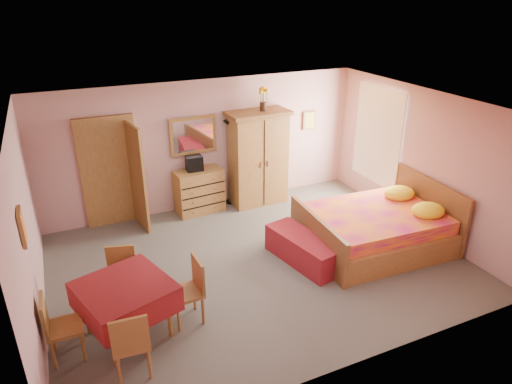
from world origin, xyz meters
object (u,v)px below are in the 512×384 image
stereo (194,163)px  chair_south (130,341)px  wall_mirror (193,135)px  dining_table (127,310)px  floor_lamp (230,163)px  bench (303,249)px  bed (375,218)px  sunflower_vase (263,99)px  chair_west (65,327)px  chair_north (122,280)px  wardrobe (258,158)px  chair_east (186,292)px  chest_of_drawers (199,191)px

stereo → chair_south: 4.32m
wall_mirror → dining_table: size_ratio=0.88×
floor_lamp → bench: (0.25, -2.63, -0.66)m
wall_mirror → stereo: (-0.06, -0.18, -0.51)m
bed → chair_south: 4.54m
wall_mirror → bench: 3.17m
sunflower_vase → chair_west: size_ratio=0.52×
bench → chair_south: size_ratio=1.52×
chair_west → chair_south: bearing=50.5°
chair_north → chair_west: (-0.79, -0.72, 0.01)m
bed → dining_table: bearing=-170.2°
wall_mirror → floor_lamp: size_ratio=0.53×
floor_lamp → chair_south: size_ratio=1.94×
stereo → wardrobe: wardrobe is taller
floor_lamp → sunflower_vase: sunflower_vase is taller
wardrobe → chair_east: size_ratio=2.11×
wall_mirror → bed: (2.34, -2.79, -1.00)m
wall_mirror → chair_north: wall_mirror is taller
wardrobe → chair_south: size_ratio=2.13×
stereo → sunflower_vase: sunflower_vase is taller
bench → chair_east: 2.27m
wardrobe → bed: bearing=-68.6°
wardrobe → bed: (1.07, -2.50, -0.43)m
dining_table → chair_west: bearing=-174.0°
bench → stereo: bearing=112.1°
wardrobe → bench: bearing=-98.9°
chest_of_drawers → chair_south: (-2.05, -3.76, 0.02)m
wardrobe → chair_north: bearing=-145.2°
chest_of_drawers → floor_lamp: 0.85m
wardrobe → bench: wardrobe is taller
bench → chair_north: (-2.90, 0.05, 0.21)m
stereo → chair_east: (-1.14, -3.16, -0.57)m
floor_lamp → bench: 2.73m
dining_table → chest_of_drawers: bearing=57.5°
stereo → bed: size_ratio=0.13×
chest_of_drawers → wall_mirror: (0.00, 0.21, 1.11)m
wardrobe → chair_west: wardrobe is taller
chair_east → chair_north: bearing=45.3°
wall_mirror → chair_south: (-2.05, -3.97, -1.09)m
bench → chest_of_drawers: bearing=111.1°
wall_mirror → bench: (0.97, -2.71, -1.32)m
floor_lamp → chair_west: floor_lamp is taller
sunflower_vase → chair_south: sunflower_vase is taller
chair_north → bed: bearing=-165.9°
chest_of_drawers → chair_west: chair_west is taller
wardrobe → chair_south: wardrobe is taller
chair_south → chest_of_drawers: bearing=66.1°
wall_mirror → chair_east: 3.71m
floor_lamp → chair_west: bearing=-136.1°
wardrobe → chair_south: bearing=-133.8°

